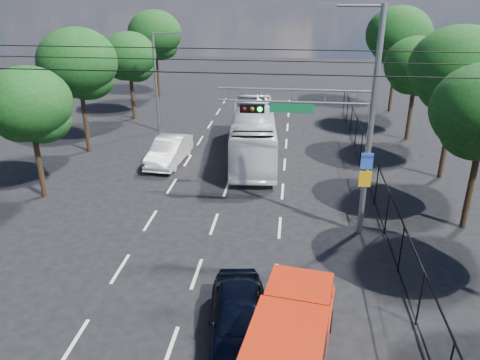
# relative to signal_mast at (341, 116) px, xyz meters

# --- Properties ---
(ground) EXTENTS (120.00, 120.00, 0.00)m
(ground) POSITION_rel_signal_mast_xyz_m (-5.28, -7.99, -5.24)
(ground) COLOR black
(ground) RESTS_ON ground
(lane_markings) EXTENTS (6.12, 38.00, 0.01)m
(lane_markings) POSITION_rel_signal_mast_xyz_m (-5.28, 6.01, -5.24)
(lane_markings) COLOR beige
(lane_markings) RESTS_ON ground
(signal_mast) EXTENTS (6.43, 0.39, 9.50)m
(signal_mast) POSITION_rel_signal_mast_xyz_m (0.00, 0.00, 0.00)
(signal_mast) COLOR slate
(signal_mast) RESTS_ON ground
(streetlight_left) EXTENTS (2.09, 0.22, 7.08)m
(streetlight_left) POSITION_rel_signal_mast_xyz_m (-11.62, 14.01, -1.30)
(streetlight_left) COLOR slate
(streetlight_left) RESTS_ON ground
(utility_wires) EXTENTS (22.00, 5.04, 0.74)m
(utility_wires) POSITION_rel_signal_mast_xyz_m (-5.28, 0.84, 1.99)
(utility_wires) COLOR black
(utility_wires) RESTS_ON ground
(fence_right) EXTENTS (0.06, 34.03, 2.00)m
(fence_right) POSITION_rel_signal_mast_xyz_m (2.32, 4.18, -4.21)
(fence_right) COLOR black
(fence_right) RESTS_ON ground
(tree_right_c) EXTENTS (5.10, 5.10, 8.29)m
(tree_right_c) POSITION_rel_signal_mast_xyz_m (6.53, 7.03, 0.49)
(tree_right_c) COLOR black
(tree_right_c) RESTS_ON ground
(tree_right_d) EXTENTS (4.32, 4.32, 7.02)m
(tree_right_d) POSITION_rel_signal_mast_xyz_m (6.13, 14.03, -0.39)
(tree_right_d) COLOR black
(tree_right_d) RESTS_ON ground
(tree_right_e) EXTENTS (5.28, 5.28, 8.58)m
(tree_right_e) POSITION_rel_signal_mast_xyz_m (6.33, 22.03, 0.69)
(tree_right_e) COLOR black
(tree_right_e) RESTS_ON ground
(tree_left_b) EXTENTS (4.08, 4.08, 6.63)m
(tree_left_b) POSITION_rel_signal_mast_xyz_m (-14.47, 2.03, -0.66)
(tree_left_b) COLOR black
(tree_left_b) RESTS_ON ground
(tree_left_c) EXTENTS (4.80, 4.80, 7.80)m
(tree_left_c) POSITION_rel_signal_mast_xyz_m (-15.07, 9.03, 0.15)
(tree_left_c) COLOR black
(tree_left_c) RESTS_ON ground
(tree_left_d) EXTENTS (4.20, 4.20, 6.83)m
(tree_left_d) POSITION_rel_signal_mast_xyz_m (-14.67, 17.03, -0.52)
(tree_left_d) COLOR black
(tree_left_d) RESTS_ON ground
(tree_left_e) EXTENTS (4.92, 4.92, 7.99)m
(tree_left_e) POSITION_rel_signal_mast_xyz_m (-14.87, 25.03, 0.29)
(tree_left_e) COLOR black
(tree_left_e) RESTS_ON ground
(red_pickup) EXTENTS (2.75, 5.67, 2.03)m
(red_pickup) POSITION_rel_signal_mast_xyz_m (-1.68, -8.15, -4.16)
(red_pickup) COLOR black
(red_pickup) RESTS_ON ground
(navy_hatchback) EXTENTS (2.40, 4.68, 1.52)m
(navy_hatchback) POSITION_rel_signal_mast_xyz_m (-3.28, -7.24, -4.48)
(navy_hatchback) COLOR black
(navy_hatchback) RESTS_ON ground
(white_bus) EXTENTS (3.54, 11.19, 3.07)m
(white_bus) POSITION_rel_signal_mast_xyz_m (-4.35, 9.30, -3.71)
(white_bus) COLOR silver
(white_bus) RESTS_ON ground
(white_van) EXTENTS (1.99, 4.87, 1.57)m
(white_van) POSITION_rel_signal_mast_xyz_m (-9.28, 7.48, -4.46)
(white_van) COLOR silver
(white_van) RESTS_ON ground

